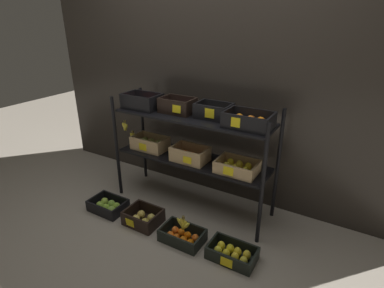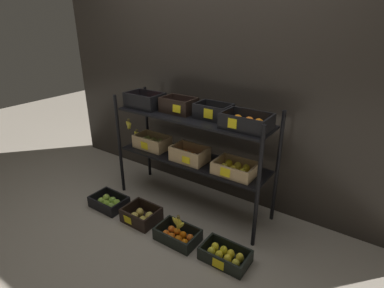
{
  "view_description": "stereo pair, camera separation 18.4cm",
  "coord_description": "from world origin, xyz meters",
  "px_view_note": "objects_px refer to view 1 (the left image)",
  "views": [
    {
      "loc": [
        1.27,
        -2.17,
        1.7
      ],
      "look_at": [
        0.0,
        0.0,
        0.63
      ],
      "focal_mm": 28.34,
      "sensor_mm": 36.0,
      "label": 1
    },
    {
      "loc": [
        1.43,
        -2.08,
        1.7
      ],
      "look_at": [
        0.0,
        0.0,
        0.63
      ],
      "focal_mm": 28.34,
      "sensor_mm": 36.0,
      "label": 2
    }
  ],
  "objects_px": {
    "crate_ground_apple_gold": "(143,218)",
    "crate_ground_tangerine": "(182,236)",
    "banana_bunch_loose": "(183,224)",
    "crate_ground_apple_green": "(108,206)",
    "crate_ground_lemon": "(232,254)",
    "display_rack": "(190,135)"
  },
  "relations": [
    {
      "from": "crate_ground_apple_gold",
      "to": "crate_ground_tangerine",
      "type": "height_order",
      "value": "crate_ground_apple_gold"
    },
    {
      "from": "crate_ground_lemon",
      "to": "banana_bunch_loose",
      "type": "bearing_deg",
      "value": -177.11
    },
    {
      "from": "crate_ground_apple_gold",
      "to": "crate_ground_tangerine",
      "type": "bearing_deg",
      "value": -2.7
    },
    {
      "from": "display_rack",
      "to": "banana_bunch_loose",
      "type": "bearing_deg",
      "value": -65.27
    },
    {
      "from": "banana_bunch_loose",
      "to": "display_rack",
      "type": "bearing_deg",
      "value": 114.73
    },
    {
      "from": "display_rack",
      "to": "crate_ground_apple_green",
      "type": "xyz_separation_m",
      "value": [
        -0.61,
        -0.49,
        -0.67
      ]
    },
    {
      "from": "crate_ground_apple_gold",
      "to": "banana_bunch_loose",
      "type": "distance_m",
      "value": 0.45
    },
    {
      "from": "banana_bunch_loose",
      "to": "crate_ground_lemon",
      "type": "bearing_deg",
      "value": 2.89
    },
    {
      "from": "crate_ground_tangerine",
      "to": "crate_ground_apple_gold",
      "type": "bearing_deg",
      "value": 177.3
    },
    {
      "from": "display_rack",
      "to": "crate_ground_lemon",
      "type": "relative_size",
      "value": 4.35
    },
    {
      "from": "display_rack",
      "to": "crate_ground_apple_gold",
      "type": "xyz_separation_m",
      "value": [
        -0.2,
        -0.48,
        -0.67
      ]
    },
    {
      "from": "crate_ground_tangerine",
      "to": "banana_bunch_loose",
      "type": "xyz_separation_m",
      "value": [
        0.01,
        -0.0,
        0.12
      ]
    },
    {
      "from": "crate_ground_apple_green",
      "to": "crate_ground_apple_gold",
      "type": "relative_size",
      "value": 1.12
    },
    {
      "from": "crate_ground_apple_gold",
      "to": "crate_ground_tangerine",
      "type": "relative_size",
      "value": 0.87
    },
    {
      "from": "crate_ground_apple_green",
      "to": "crate_ground_lemon",
      "type": "bearing_deg",
      "value": 0.71
    },
    {
      "from": "crate_ground_tangerine",
      "to": "banana_bunch_loose",
      "type": "bearing_deg",
      "value": -7.12
    },
    {
      "from": "banana_bunch_loose",
      "to": "crate_ground_apple_gold",
      "type": "bearing_deg",
      "value": 177.18
    },
    {
      "from": "crate_ground_apple_gold",
      "to": "banana_bunch_loose",
      "type": "xyz_separation_m",
      "value": [
        0.43,
        -0.02,
        0.12
      ]
    },
    {
      "from": "crate_ground_apple_gold",
      "to": "crate_ground_lemon",
      "type": "height_order",
      "value": "crate_ground_apple_gold"
    },
    {
      "from": "crate_ground_apple_gold",
      "to": "banana_bunch_loose",
      "type": "relative_size",
      "value": 2.09
    },
    {
      "from": "display_rack",
      "to": "crate_ground_lemon",
      "type": "bearing_deg",
      "value": -36.3
    },
    {
      "from": "display_rack",
      "to": "crate_ground_lemon",
      "type": "height_order",
      "value": "display_rack"
    }
  ]
}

